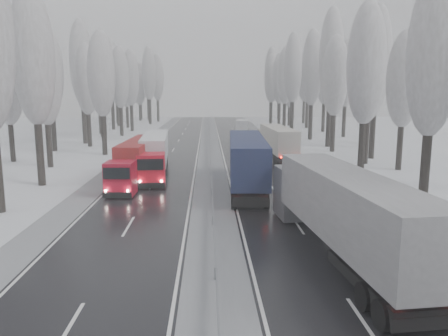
{
  "coord_description": "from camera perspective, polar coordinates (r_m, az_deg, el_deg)",
  "views": [
    {
      "loc": [
        -0.33,
        -14.13,
        8.21
      ],
      "look_at": [
        0.97,
        20.22,
        2.2
      ],
      "focal_mm": 35.0,
      "sensor_mm": 36.0,
      "label": 1
    }
  ],
  "objects": [
    {
      "name": "tree_76",
      "position": [
        123.67,
        -8.72,
        11.54
      ],
      "size": [
        3.6,
        3.6,
        18.55
      ],
      "color": "black",
      "rests_on": "ground"
    },
    {
      "name": "tree_64",
      "position": [
        69.23,
        -17.51,
        10.92
      ],
      "size": [
        3.6,
        3.6,
        15.42
      ],
      "color": "black",
      "rests_on": "ground"
    },
    {
      "name": "tree_58",
      "position": [
        41.53,
        -23.69,
        13.1
      ],
      "size": [
        3.6,
        3.6,
        17.21
      ],
      "color": "black",
      "rests_on": "ground"
    },
    {
      "name": "tree_68",
      "position": [
        84.85,
        -13.48,
        11.37
      ],
      "size": [
        3.6,
        3.6,
        16.65
      ],
      "color": "black",
      "rests_on": "ground"
    },
    {
      "name": "tree_20",
      "position": [
        52.59,
        18.49,
        11.53
      ],
      "size": [
        3.6,
        3.6,
        15.71
      ],
      "color": "black",
      "rests_on": "ground"
    },
    {
      "name": "tree_22",
      "position": [
        62.23,
        14.31,
        11.49
      ],
      "size": [
        3.6,
        3.6,
        15.86
      ],
      "color": "black",
      "rests_on": "ground"
    },
    {
      "name": "tree_31",
      "position": [
        102.48,
        10.93,
        11.85
      ],
      "size": [
        3.6,
        3.6,
        18.58
      ],
      "color": "black",
      "rests_on": "ground"
    },
    {
      "name": "tree_70",
      "position": [
        94.72,
        -12.13,
        11.41
      ],
      "size": [
        3.6,
        3.6,
        17.09
      ],
      "color": "black",
      "rests_on": "ground"
    },
    {
      "name": "tree_62",
      "position": [
        59.48,
        -15.73,
        11.62
      ],
      "size": [
        3.6,
        3.6,
        16.04
      ],
      "color": "black",
      "rests_on": "ground"
    },
    {
      "name": "truck_blue_box",
      "position": [
        37.43,
        2.95,
        1.31
      ],
      "size": [
        3.59,
        17.57,
        4.48
      ],
      "rotation": [
        0.0,
        0.0,
        -0.05
      ],
      "color": "#1F234F",
      "rests_on": "ground"
    },
    {
      "name": "tree_16",
      "position": [
        33.62,
        25.76,
        13.15
      ],
      "size": [
        3.6,
        3.6,
        16.53
      ],
      "color": "black",
      "rests_on": "ground"
    },
    {
      "name": "shoulder_right",
      "position": [
        46.1,
        11.07,
        -0.5
      ],
      "size": [
        2.4,
        200.0,
        0.04
      ],
      "primitive_type": "cube",
      "color": "gray",
      "rests_on": "ground"
    },
    {
      "name": "tree_27",
      "position": [
        83.32,
        15.66,
        11.73
      ],
      "size": [
        3.6,
        3.6,
        17.62
      ],
      "color": "black",
      "rests_on": "ground"
    },
    {
      "name": "truck_cream_box",
      "position": [
        54.51,
        6.85,
        3.65
      ],
      "size": [
        2.95,
        15.62,
        3.99
      ],
      "rotation": [
        0.0,
        0.0,
        0.03
      ],
      "color": "#9A9888",
      "rests_on": "ground"
    },
    {
      "name": "tree_36",
      "position": [
        121.63,
        6.18,
        12.13
      ],
      "size": [
        3.6,
        3.6,
        20.23
      ],
      "color": "black",
      "rests_on": "ground"
    },
    {
      "name": "tree_34",
      "position": [
        111.65,
        6.23,
        11.49
      ],
      "size": [
        3.6,
        3.6,
        17.63
      ],
      "color": "black",
      "rests_on": "ground"
    },
    {
      "name": "shoulder_left",
      "position": [
        45.96,
        -14.54,
        -0.67
      ],
      "size": [
        2.4,
        200.0,
        0.04
      ],
      "primitive_type": "cube",
      "color": "gray",
      "rests_on": "ground"
    },
    {
      "name": "tree_74",
      "position": [
        114.5,
        -9.78,
        12.01
      ],
      "size": [
        3.6,
        3.6,
        19.68
      ],
      "color": "black",
      "rests_on": "ground"
    },
    {
      "name": "tree_37",
      "position": [
        126.68,
        9.08,
        10.86
      ],
      "size": [
        3.6,
        3.6,
        16.37
      ],
      "color": "black",
      "rests_on": "ground"
    },
    {
      "name": "truck_red_white",
      "position": [
        44.83,
        -9.02,
        2.16
      ],
      "size": [
        3.41,
        15.17,
        3.86
      ],
      "rotation": [
        0.0,
        0.0,
        0.07
      ],
      "color": "red",
      "rests_on": "ground"
    },
    {
      "name": "tree_65",
      "position": [
        73.67,
        -18.16,
        12.81
      ],
      "size": [
        3.6,
        3.6,
        19.48
      ],
      "color": "black",
      "rests_on": "ground"
    },
    {
      "name": "tree_30",
      "position": [
        97.37,
        7.99,
        11.77
      ],
      "size": [
        3.6,
        3.6,
        17.86
      ],
      "color": "black",
      "rests_on": "ground"
    },
    {
      "name": "tree_63",
      "position": [
        65.55,
        -21.8,
        11.57
      ],
      "size": [
        3.6,
        3.6,
        16.88
      ],
      "color": "black",
      "rests_on": "ground"
    },
    {
      "name": "tree_29",
      "position": [
        93.3,
        13.04,
        11.8
      ],
      "size": [
        3.6,
        3.6,
        18.11
      ],
      "color": "black",
      "rests_on": "ground"
    },
    {
      "name": "tree_77",
      "position": [
        128.32,
        -11.01,
        10.21
      ],
      "size": [
        3.6,
        3.6,
        14.32
      ],
      "color": "black",
      "rests_on": "ground"
    },
    {
      "name": "carriageway_left",
      "position": [
        45.16,
        -8.39,
        -0.65
      ],
      "size": [
        7.5,
        200.0,
        0.03
      ],
      "primitive_type": "cube",
      "color": "black",
      "rests_on": "ground"
    },
    {
      "name": "tree_72",
      "position": [
        104.35,
        -12.65,
        10.54
      ],
      "size": [
        3.6,
        3.6,
        15.11
      ],
      "color": "black",
      "rests_on": "ground"
    },
    {
      "name": "ground",
      "position": [
        16.35,
        -0.77,
        -20.24
      ],
      "size": [
        260.0,
        260.0,
        0.0
      ],
      "primitive_type": "plane",
      "color": "white",
      "rests_on": "ground"
    },
    {
      "name": "tree_23",
      "position": [
        67.98,
        18.46,
        9.89
      ],
      "size": [
        3.6,
        3.6,
        13.55
      ],
      "color": "black",
      "rests_on": "ground"
    },
    {
      "name": "truck_grey_tarp",
      "position": [
        22.52,
        14.84,
        -4.91
      ],
      "size": [
        4.29,
        17.34,
        4.41
      ],
      "rotation": [
        0.0,
        0.0,
        0.09
      ],
      "color": "#4A4A4F",
      "rests_on": "ground"
    },
    {
      "name": "tree_75",
      "position": [
        119.92,
        -13.93,
        11.44
      ],
      "size": [
        3.6,
        3.6,
        18.6
      ],
      "color": "black",
      "rests_on": "ground"
    },
    {
      "name": "tree_25",
      "position": [
        73.71,
        18.25,
        12.79
      ],
      "size": [
        3.6,
        3.6,
        19.44
      ],
      "color": "black",
      "rests_on": "ground"
    },
    {
      "name": "tree_18",
      "position": [
        43.83,
        18.08,
        12.7
      ],
      "size": [
        3.6,
        3.6,
        16.58
      ],
      "color": "black",
      "rests_on": "ground"
    },
    {
      "name": "tree_66",
      "position": [
        78.55,
        -15.57,
        10.75
      ],
      "size": [
        3.6,
        3.6,
        15.23
      ],
      "color": "black",
      "rests_on": "ground"
    },
    {
      "name": "tree_32",
      "position": [
        104.77,
        7.29,
        11.47
      ],
      "size": [
        3.6,
        3.6,
        17.33
      ],
      "color": "black",
      "rests_on": "ground"
    },
    {
      "name": "tree_24",
      "position": [
        67.84,
        13.83,
        13.85
      ],
      "size": [
        3.6,
        3.6,
        20.49
      ],
      "color": "black",
      "rests_on": "ground"
    },
    {
      "name": "tree_28",
      "position": [
        87.8,
        9.0,
        12.69
      ],
      "size": [
        3.6,
        3.6,
        19.62
      ],
      "color": "black",
      "rests_on": "ground"
    },
    {
      "name": "tree_78",
      "position": [
        130.66,
        -9.95,
        11.7
      ],
      "size": [
        3.6,
        3.6,
        19.55
      ],
      "color": "black",
      "rests_on": "ground"
    },
    {
      "name": "tree_39",
      "position": [
        136.64,
        7.17,
        10.78
      ],
      "size": [
        3.6,
        3.6,
        16.19
      ],
      "color": "black",
      "rests_on": "ground"
    },
    {
      "name": "box_truck_distant",
      "position": [
        88.85,
        2.34,
        5.49
      ],
      "size": [
        2.99,
        7.35,
        2.67
      ],
      "rotation": [
        0.0,
        0.0,
        -0.11
      ],
      "color": "#B7B9BE",
      "rests_on": "ground"
    },
    {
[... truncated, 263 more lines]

